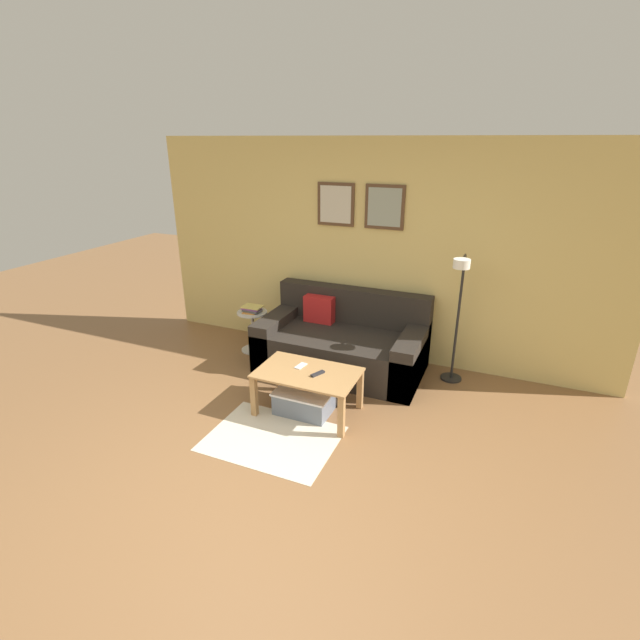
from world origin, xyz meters
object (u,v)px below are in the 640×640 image
floor_lamp (458,305)px  couch (342,344)px  coffee_table (308,379)px  storage_bin (305,400)px  book_stack (252,309)px  cell_phone (301,366)px  remote_control (318,374)px  side_table (253,327)px

floor_lamp → couch: bearing=-176.8°
coffee_table → storage_bin: bearing=164.8°
coffee_table → book_stack: size_ratio=3.94×
storage_bin → floor_lamp: floor_lamp is taller
storage_bin → book_stack: 1.62m
storage_bin → floor_lamp: bearing=41.4°
storage_bin → couch: bearing=89.7°
couch → coffee_table: (0.03, -1.03, 0.06)m
storage_bin → cell_phone: size_ratio=3.95×
coffee_table → cell_phone: cell_phone is taller
remote_control → cell_phone: bearing=-177.5°
floor_lamp → side_table: 2.51m
coffee_table → book_stack: 1.60m
coffee_table → remote_control: (0.11, -0.01, 0.09)m
coffee_table → cell_phone: 0.16m
floor_lamp → cell_phone: (-1.32, -1.02, -0.49)m
couch → remote_control: 1.06m
storage_bin → cell_phone: (-0.08, 0.07, 0.32)m
floor_lamp → side_table: (-2.43, -0.07, -0.61)m
side_table → book_stack: (0.00, -0.01, 0.25)m
couch → storage_bin: size_ratio=3.36×
floor_lamp → remote_control: floor_lamp is taller
couch → remote_control: (0.14, -1.04, 0.15)m
remote_control → cell_phone: (-0.22, 0.09, -0.01)m
storage_bin → book_stack: size_ratio=2.24×
couch → floor_lamp: size_ratio=1.30×
floor_lamp → remote_control: bearing=-134.6°
storage_bin → remote_control: remote_control is taller
side_table → remote_control: size_ratio=3.46×
book_stack → remote_control: book_stack is taller
coffee_table → side_table: side_table is taller
couch → cell_phone: (-0.08, -0.95, 0.14)m
floor_lamp → book_stack: 2.46m
couch → storage_bin: 1.04m
coffee_table → floor_lamp: floor_lamp is taller
storage_bin → side_table: size_ratio=1.07×
side_table → cell_phone: (1.11, -0.94, 0.13)m
cell_phone → remote_control: bearing=-14.2°
coffee_table → floor_lamp: size_ratio=0.68×
storage_bin → coffee_table: bearing=-15.2°
couch → book_stack: bearing=-179.5°
remote_control → cell_phone: size_ratio=1.07×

